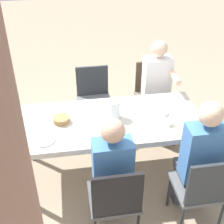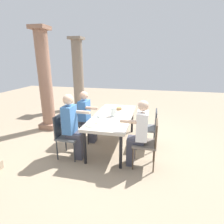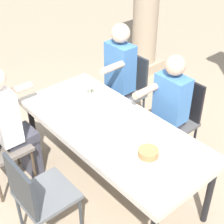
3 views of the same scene
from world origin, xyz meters
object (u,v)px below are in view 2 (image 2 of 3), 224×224
at_px(chair_west_north, 65,133).
at_px(plate_0, 91,125).
at_px(wine_glass_0, 99,117).
at_px(stone_column_far, 78,75).
at_px(stone_column_centre, 45,81).
at_px(plate_2, 109,107).
at_px(dining_table, 113,118).
at_px(diner_man_white, 138,132).
at_px(chair_mid_north, 80,121).
at_px(water_pitcher, 114,112).
at_px(diner_guest_third, 87,115).
at_px(bread_basket, 118,108).
at_px(chair_west_south, 149,141).
at_px(plate_1, 124,115).
at_px(diner_woman_green, 73,125).
at_px(chair_mid_south, 150,126).

relative_size(chair_west_north, plate_0, 3.71).
bearing_deg(wine_glass_0, stone_column_far, 28.43).
bearing_deg(stone_column_centre, plate_2, -90.10).
relative_size(dining_table, diner_man_white, 1.51).
distance_m(chair_mid_north, stone_column_centre, 1.61).
distance_m(stone_column_centre, water_pitcher, 2.31).
distance_m(diner_guest_third, bread_basket, 0.82).
relative_size(chair_west_south, water_pitcher, 4.49).
height_order(diner_man_white, plate_2, diner_man_white).
xyz_separation_m(diner_guest_third, stone_column_centre, (0.59, 1.43, 0.71)).
height_order(stone_column_far, plate_1, stone_column_far).
xyz_separation_m(diner_man_white, wine_glass_0, (0.16, 0.82, 0.18)).
distance_m(dining_table, diner_woman_green, 0.98).
distance_m(wine_glass_0, plate_1, 0.72).
bearing_deg(bread_basket, chair_mid_south, -116.90).
distance_m(chair_west_south, diner_woman_green, 1.54).
distance_m(chair_mid_south, diner_man_white, 0.84).
height_order(diner_guest_third, plate_1, diner_guest_third).
height_order(diner_man_white, water_pitcher, diner_man_white).
bearing_deg(diner_woman_green, chair_west_north, 90.88).
xyz_separation_m(chair_west_north, chair_mid_south, (0.79, -1.71, 0.01)).
distance_m(dining_table, chair_west_south, 1.12).
xyz_separation_m(stone_column_centre, wine_glass_0, (-1.22, -1.92, -0.52)).
xyz_separation_m(chair_west_south, plate_1, (0.73, 0.61, 0.23)).
relative_size(chair_mid_north, bread_basket, 5.40).
relative_size(diner_woman_green, diner_guest_third, 1.07).
distance_m(plate_0, wine_glass_0, 0.22).
distance_m(chair_west_south, stone_column_centre, 3.36).
bearing_deg(wine_glass_0, diner_man_white, -101.28).
relative_size(diner_man_white, wine_glass_0, 7.98).
relative_size(dining_table, plate_1, 8.33).
xyz_separation_m(diner_guest_third, plate_1, (-0.06, -0.91, 0.08)).
distance_m(chair_west_north, plate_1, 1.35).
distance_m(chair_west_south, water_pitcher, 1.09).
height_order(stone_column_far, plate_0, stone_column_far).
bearing_deg(stone_column_centre, wine_glass_0, -122.53).
height_order(diner_guest_third, stone_column_centre, stone_column_centre).
bearing_deg(diner_man_white, dining_table, 42.56).
height_order(plate_2, bread_basket, bread_basket).
height_order(chair_west_north, plate_1, chair_west_north).
height_order(water_pitcher, bread_basket, water_pitcher).
xyz_separation_m(stone_column_centre, water_pitcher, (-0.73, -2.12, -0.55)).
height_order(plate_0, plate_1, same).
xyz_separation_m(wine_glass_0, plate_2, (1.22, 0.08, -0.11)).
xyz_separation_m(chair_mid_north, diner_woman_green, (-0.79, -0.18, 0.20)).
height_order(chair_west_north, diner_man_white, diner_man_white).
height_order(diner_man_white, bread_basket, diner_man_white).
height_order(stone_column_centre, plate_0, stone_column_centre).
xyz_separation_m(chair_mid_south, plate_1, (-0.06, 0.60, 0.23)).
height_order(dining_table, chair_west_north, chair_west_north).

